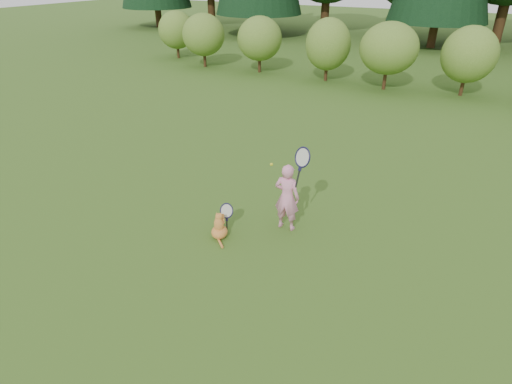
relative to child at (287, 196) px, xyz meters
The scene contains 5 objects.
ground 1.42m from the child, 130.61° to the right, with size 100.00×100.00×0.00m, color #335919.
shrub_row 12.11m from the child, 93.79° to the left, with size 28.00×3.00×2.80m, color #4F7123, non-canonical shape.
child is the anchor object (origin of this frame).
cat 1.38m from the child, 138.24° to the right, with size 0.51×0.80×0.69m.
tennis_ball 1.19m from the child, 131.32° to the left, with size 0.07×0.07×0.07m.
Camera 1 is at (3.64, -5.53, 4.53)m, focal length 30.00 mm.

